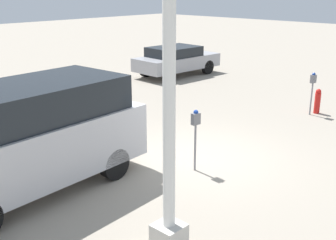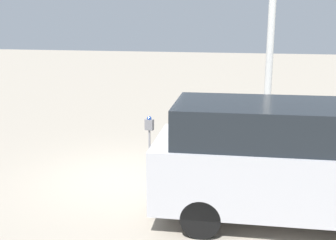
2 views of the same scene
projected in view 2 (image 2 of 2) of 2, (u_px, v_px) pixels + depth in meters
The scene contains 4 objects.
ground_plane at pixel (123, 178), 10.01m from camera, with size 80.00×80.00×0.00m, color gray.
parking_meter_near at pixel (149, 132), 10.07m from camera, with size 0.21×0.14×1.44m.
lamp_post at pixel (267, 94), 11.01m from camera, with size 0.44×0.44×5.10m.
parked_van at pixel (286, 159), 7.68m from camera, with size 4.95×2.32×2.22m.
Camera 2 is at (3.02, -8.98, 3.66)m, focal length 45.00 mm.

